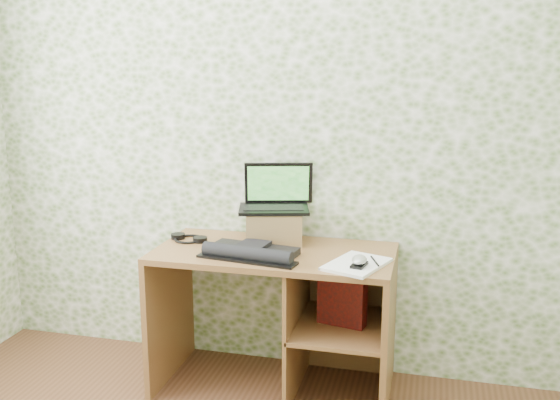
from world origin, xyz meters
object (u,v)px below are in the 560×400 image
(desk, at_px, (290,300))
(keyboard, at_px, (251,252))
(laptop, at_px, (276,198))
(notepad, at_px, (357,264))
(riser, at_px, (274,226))

(desk, xyz_separation_m, keyboard, (-0.16, -0.15, 0.29))
(laptop, height_order, notepad, laptop)
(riser, distance_m, notepad, 0.56)
(laptop, relative_size, notepad, 1.29)
(desk, distance_m, notepad, 0.48)
(desk, relative_size, keyboard, 2.37)
(notepad, bearing_deg, riser, 169.05)
(keyboard, bearing_deg, notepad, 6.78)
(desk, height_order, notepad, notepad)
(keyboard, bearing_deg, laptop, 89.87)
(desk, xyz_separation_m, riser, (-0.12, 0.12, 0.35))
(riser, bearing_deg, laptop, 90.00)
(laptop, distance_m, notepad, 0.61)
(desk, relative_size, notepad, 3.77)
(laptop, bearing_deg, notepad, -49.40)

